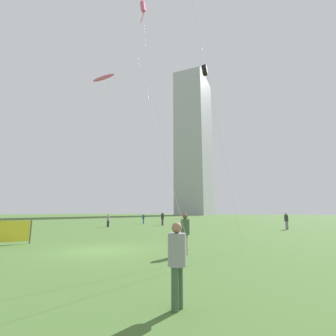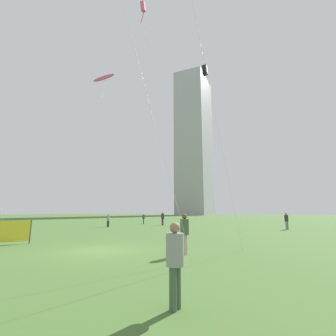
# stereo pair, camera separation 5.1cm
# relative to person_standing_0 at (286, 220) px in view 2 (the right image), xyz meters

# --- Properties ---
(ground) EXTENTS (280.00, 280.00, 0.00)m
(ground) POSITION_rel_person_standing_0_xyz_m (-9.11, -19.58, -1.02)
(ground) COLOR #476B30
(person_standing_0) EXTENTS (0.39, 0.39, 1.76)m
(person_standing_0) POSITION_rel_person_standing_0_xyz_m (0.00, 0.00, 0.00)
(person_standing_0) COLOR gray
(person_standing_0) RESTS_ON ground
(person_standing_1) EXTENTS (0.41, 0.41, 1.85)m
(person_standing_1) POSITION_rel_person_standing_0_xyz_m (-15.59, 1.35, 0.05)
(person_standing_1) COLOR #593372
(person_standing_1) RESTS_ON ground
(person_standing_2) EXTENTS (0.35, 0.35, 1.59)m
(person_standing_2) POSITION_rel_person_standing_0_xyz_m (-19.69, 3.15, -0.10)
(person_standing_2) COLOR #1E478C
(person_standing_2) RESTS_ON ground
(person_standing_3) EXTENTS (0.40, 0.40, 1.82)m
(person_standing_3) POSITION_rel_person_standing_0_xyz_m (-4.80, -18.93, 0.04)
(person_standing_3) COLOR tan
(person_standing_3) RESTS_ON ground
(person_standing_4) EXTENTS (0.35, 0.35, 1.57)m
(person_standing_4) POSITION_rel_person_standing_0_xyz_m (-20.20, -4.77, -0.11)
(person_standing_4) COLOR #2D2D33
(person_standing_4) RESTS_ON ground
(person_standing_5) EXTENTS (0.38, 0.38, 1.70)m
(person_standing_5) POSITION_rel_person_standing_0_xyz_m (-2.87, -24.71, -0.03)
(person_standing_5) COLOR #3F593F
(person_standing_5) RESTS_ON ground
(kite_flying_4) EXTENTS (1.11, 7.67, 32.73)m
(kite_flying_4) POSITION_rel_person_standing_0_xyz_m (-16.84, -3.03, 30.72)
(kite_flying_4) COLOR silver
(kite_flying_4) RESTS_ON ground
(kite_flying_5) EXTENTS (5.12, 3.05, 27.37)m
(kite_flying_5) POSITION_rel_person_standing_0_xyz_m (-28.85, 3.09, 25.64)
(kite_flying_5) COLOR silver
(kite_flying_5) RESTS_ON ground
(kite_flying_6) EXTENTS (5.38, 6.00, 31.70)m
(kite_flying_6) POSITION_rel_person_standing_0_xyz_m (-12.23, 14.23, 29.38)
(kite_flying_6) COLOR silver
(kite_flying_6) RESTS_ON ground
(distant_highrise_0) EXTENTS (15.27, 23.35, 75.94)m
(distant_highrise_0) POSITION_rel_person_standing_0_xyz_m (-39.28, 91.05, 36.96)
(distant_highrise_0) COLOR #A8A8AD
(distant_highrise_0) RESTS_ON ground
(event_banner) EXTENTS (1.79, 2.71, 1.43)m
(event_banner) POSITION_rel_person_standing_0_xyz_m (-15.67, -20.48, -0.26)
(event_banner) COLOR #4C4C4C
(event_banner) RESTS_ON ground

